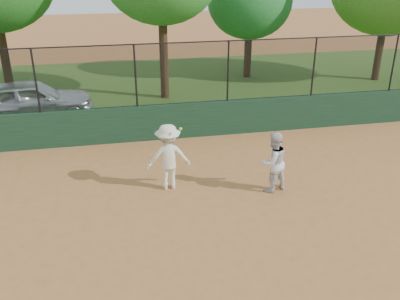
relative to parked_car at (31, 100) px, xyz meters
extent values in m
plane|color=#AA6937|center=(4.22, -8.86, -0.75)|extent=(80.00, 80.00, 0.00)
cube|color=#193922|center=(4.22, -2.86, -0.15)|extent=(26.00, 0.20, 1.20)
cube|color=#30531A|center=(4.22, 3.14, -0.74)|extent=(36.00, 12.00, 0.01)
imported|color=silver|center=(0.00, 0.00, 0.00)|extent=(4.56, 2.28, 1.49)
imported|color=silver|center=(6.89, -6.94, 0.07)|extent=(0.94, 0.83, 1.63)
imported|color=beige|center=(4.26, -6.26, 0.15)|extent=(1.16, 0.67, 1.79)
sphere|color=#BAE332|center=(4.55, -6.62, 1.05)|extent=(0.08, 0.08, 0.08)
cube|color=black|center=(4.22, -2.86, 1.45)|extent=(26.00, 0.02, 2.00)
cylinder|color=black|center=(4.22, -2.86, 2.43)|extent=(26.00, 0.04, 0.04)
cylinder|color=black|center=(0.72, -2.86, 1.45)|extent=(0.06, 0.06, 2.00)
cylinder|color=black|center=(3.72, -2.86, 1.45)|extent=(0.06, 0.06, 2.00)
cylinder|color=black|center=(6.72, -2.86, 1.45)|extent=(0.06, 0.06, 2.00)
cylinder|color=black|center=(9.72, -2.86, 1.45)|extent=(0.06, 0.06, 2.00)
cylinder|color=black|center=(12.72, -2.86, 1.45)|extent=(0.06, 0.06, 2.00)
cylinder|color=#3E2A15|center=(-1.36, 3.22, 0.72)|extent=(0.36, 0.36, 2.94)
cylinder|color=#402917|center=(5.18, 1.73, 0.88)|extent=(0.36, 0.36, 3.25)
cylinder|color=#422916|center=(9.67, 4.42, 0.27)|extent=(0.36, 0.36, 2.04)
ellipsoid|color=#1E5D25|center=(9.67, 4.42, 2.86)|extent=(4.04, 3.67, 3.49)
cylinder|color=#412917|center=(15.68, 2.62, 0.44)|extent=(0.36, 0.36, 2.37)
camera|label=1|loc=(3.00, -16.69, 5.04)|focal=40.00mm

